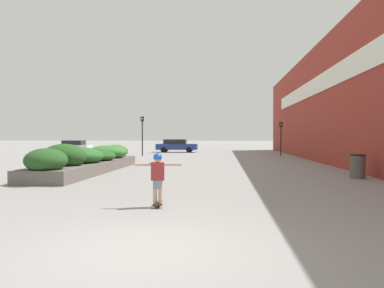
{
  "coord_description": "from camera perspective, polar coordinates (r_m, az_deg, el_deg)",
  "views": [
    {
      "loc": [
        1.35,
        -5.92,
        1.83
      ],
      "look_at": [
        -0.26,
        13.26,
        1.43
      ],
      "focal_mm": 35.0,
      "sensor_mm": 36.0,
      "label": 1
    }
  ],
  "objects": [
    {
      "name": "traffic_light_left",
      "position": [
        35.03,
        -7.59,
        2.24
      ],
      "size": [
        0.28,
        0.3,
        3.66
      ],
      "color": "black",
      "rests_on": "ground_plane"
    },
    {
      "name": "building_wall_right",
      "position": [
        27.33,
        19.57,
        6.14
      ],
      "size": [
        0.67,
        48.73,
        8.4
      ],
      "color": "maroon",
      "rests_on": "ground_plane"
    },
    {
      "name": "traffic_light_right",
      "position": [
        35.34,
        13.4,
        1.71
      ],
      "size": [
        0.28,
        0.3,
        3.15
      ],
      "color": "black",
      "rests_on": "ground_plane"
    },
    {
      "name": "skateboarder",
      "position": [
        9.72,
        -5.25,
        -4.39
      ],
      "size": [
        1.22,
        0.22,
        1.3
      ],
      "rotation": [
        0.0,
        0.0,
        0.09
      ],
      "color": "tan",
      "rests_on": "skateboard"
    },
    {
      "name": "car_center_left",
      "position": [
        40.39,
        26.54,
        -0.42
      ],
      "size": [
        4.51,
        1.94,
        1.47
      ],
      "rotation": [
        0.0,
        0.0,
        1.57
      ],
      "color": "slate",
      "rests_on": "ground_plane"
    },
    {
      "name": "planter_box",
      "position": [
        19.86,
        -15.45,
        -2.27
      ],
      "size": [
        2.39,
        11.31,
        1.5
      ],
      "color": "#605B54",
      "rests_on": "ground_plane"
    },
    {
      "name": "car_leftmost",
      "position": [
        43.31,
        -17.7,
        -0.33
      ],
      "size": [
        3.94,
        1.9,
        1.37
      ],
      "rotation": [
        0.0,
        0.0,
        1.57
      ],
      "color": "silver",
      "rests_on": "ground_plane"
    },
    {
      "name": "trash_bin",
      "position": [
        17.77,
        23.93,
        -3.12
      ],
      "size": [
        0.66,
        0.66,
        1.04
      ],
      "color": "#514C47",
      "rests_on": "ground_plane"
    },
    {
      "name": "car_center_right",
      "position": [
        42.65,
        -2.37,
        -0.23
      ],
      "size": [
        4.64,
        1.95,
        1.47
      ],
      "rotation": [
        0.0,
        0.0,
        -1.57
      ],
      "color": "navy",
      "rests_on": "ground_plane"
    },
    {
      "name": "skateboard",
      "position": [
        9.83,
        -5.24,
        -9.12
      ],
      "size": [
        0.29,
        0.64,
        0.09
      ],
      "rotation": [
        0.0,
        0.0,
        0.09
      ],
      "color": "black",
      "rests_on": "ground_plane"
    },
    {
      "name": "ground_plane",
      "position": [
        6.34,
        -7.99,
        -15.57
      ],
      "size": [
        300.0,
        300.0,
        0.0
      ],
      "primitive_type": "plane",
      "color": "gray"
    }
  ]
}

